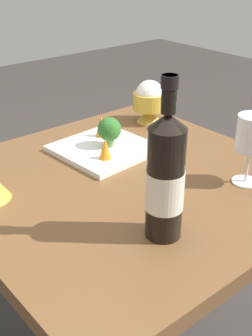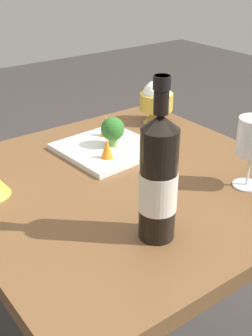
{
  "view_description": "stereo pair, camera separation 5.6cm",
  "coord_description": "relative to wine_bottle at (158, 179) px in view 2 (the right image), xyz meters",
  "views": [
    {
      "loc": [
        0.76,
        -0.64,
        1.28
      ],
      "look_at": [
        0.0,
        0.0,
        0.77
      ],
      "focal_mm": 47.0,
      "sensor_mm": 36.0,
      "label": 1
    },
    {
      "loc": [
        0.79,
        -0.59,
        1.28
      ],
      "look_at": [
        0.0,
        0.0,
        0.77
      ],
      "focal_mm": 47.0,
      "sensor_mm": 36.0,
      "label": 2
    }
  ],
  "objects": [
    {
      "name": "dining_table",
      "position": [
        -0.23,
        0.1,
        -0.23
      ],
      "size": [
        0.83,
        0.83,
        0.74
      ],
      "color": "brown",
      "rests_on": "ground_plane"
    },
    {
      "name": "wine_bottle",
      "position": [
        0.0,
        0.0,
        0.0
      ],
      "size": [
        0.08,
        0.08,
        0.34
      ],
      "color": "black",
      "rests_on": "dining_table"
    },
    {
      "name": "rice_bowl",
      "position": [
        -0.49,
        0.41,
        -0.06
      ],
      "size": [
        0.11,
        0.11,
        0.14
      ],
      "color": "gold",
      "rests_on": "dining_table"
    },
    {
      "name": "serving_plate",
      "position": [
        -0.4,
        0.15,
        -0.13
      ],
      "size": [
        0.27,
        0.27,
        0.02
      ],
      "rotation": [
        0.0,
        0.0,
        0.07
      ],
      "color": "white",
      "rests_on": "dining_table"
    },
    {
      "name": "broccoli_floret",
      "position": [
        -0.39,
        0.17,
        -0.07
      ],
      "size": [
        0.07,
        0.07,
        0.09
      ],
      "color": "#729E4C",
      "rests_on": "serving_plate"
    },
    {
      "name": "carrot_garnish_left",
      "position": [
        -0.47,
        0.19,
        -0.08
      ],
      "size": [
        0.04,
        0.04,
        0.07
      ],
      "color": "orange",
      "rests_on": "serving_plate"
    },
    {
      "name": "carrot_garnish_right",
      "position": [
        -0.34,
        0.11,
        -0.09
      ],
      "size": [
        0.03,
        0.03,
        0.06
      ],
      "color": "orange",
      "rests_on": "serving_plate"
    }
  ]
}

